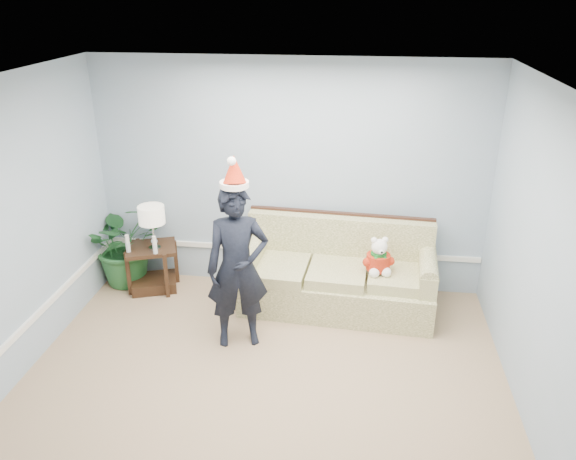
# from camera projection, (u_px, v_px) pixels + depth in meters

# --- Properties ---
(room_shell) EXTENTS (4.54, 5.04, 2.74)m
(room_shell) POSITION_uv_depth(u_px,v_px,m) (247.00, 284.00, 4.13)
(room_shell) COLOR tan
(room_shell) RESTS_ON ground
(wainscot_trim) EXTENTS (4.49, 4.99, 0.06)m
(wainscot_trim) POSITION_uv_depth(u_px,v_px,m) (158.00, 298.00, 5.70)
(wainscot_trim) COLOR white
(wainscot_trim) RESTS_ON room_shell
(sofa) EXTENTS (2.18, 1.05, 0.99)m
(sofa) POSITION_uv_depth(u_px,v_px,m) (338.00, 277.00, 6.33)
(sofa) COLOR brown
(sofa) RESTS_ON room_shell
(side_table) EXTENTS (0.70, 0.64, 0.55)m
(side_table) POSITION_uv_depth(u_px,v_px,m) (153.00, 272.00, 6.72)
(side_table) COLOR #351F13
(side_table) RESTS_ON room_shell
(table_lamp) EXTENTS (0.30, 0.30, 0.53)m
(table_lamp) POSITION_uv_depth(u_px,v_px,m) (152.00, 217.00, 6.36)
(table_lamp) COLOR silver
(table_lamp) RESTS_ON side_table
(candle_pair) EXTENTS (0.38, 0.05, 0.21)m
(candle_pair) POSITION_uv_depth(u_px,v_px,m) (141.00, 245.00, 6.41)
(candle_pair) COLOR silver
(candle_pair) RESTS_ON side_table
(houseplant) EXTENTS (1.26, 1.25, 1.06)m
(houseplant) POSITION_uv_depth(u_px,v_px,m) (126.00, 242.00, 6.76)
(houseplant) COLOR #21592A
(houseplant) RESTS_ON room_shell
(man) EXTENTS (0.70, 0.56, 1.68)m
(man) POSITION_uv_depth(u_px,v_px,m) (238.00, 268.00, 5.47)
(man) COLOR black
(man) RESTS_ON room_shell
(santa_hat) EXTENTS (0.32, 0.35, 0.32)m
(santa_hat) POSITION_uv_depth(u_px,v_px,m) (234.00, 172.00, 5.09)
(santa_hat) COLOR white
(santa_hat) RESTS_ON man
(teddy_bear) EXTENTS (0.31, 0.32, 0.42)m
(teddy_bear) POSITION_uv_depth(u_px,v_px,m) (378.00, 260.00, 6.01)
(teddy_bear) COLOR white
(teddy_bear) RESTS_ON sofa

